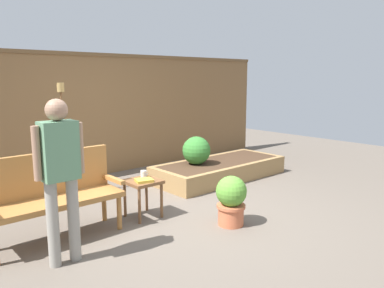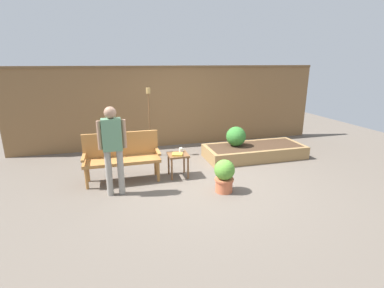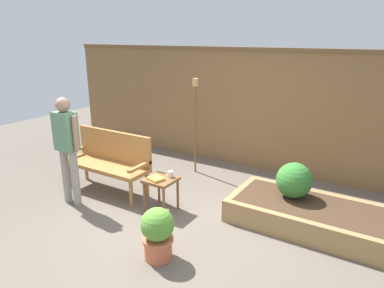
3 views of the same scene
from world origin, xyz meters
name	(u,v)px [view 1 (image 1 of 3)]	position (x,y,z in m)	size (l,w,h in m)	color
ground_plane	(182,216)	(0.00, 0.00, 0.00)	(14.00, 14.00, 0.00)	#60564C
fence_back	(86,115)	(0.00, 2.60, 1.09)	(8.40, 0.14, 2.16)	brown
garden_bench	(52,190)	(-1.48, 0.44, 0.54)	(1.44, 0.48, 0.94)	#A87038
side_table	(143,186)	(-0.39, 0.30, 0.40)	(0.40, 0.40, 0.48)	brown
cup_on_table	(144,174)	(-0.30, 0.41, 0.52)	(0.11, 0.08, 0.09)	silver
book_on_table	(144,180)	(-0.42, 0.23, 0.50)	(0.20, 0.17, 0.03)	gold
potted_boxwood	(231,199)	(0.25, -0.61, 0.32)	(0.37, 0.37, 0.60)	#C66642
raised_planter_bed	(220,170)	(1.67, 0.97, 0.15)	(2.40, 1.00, 0.30)	#997547
shrub_near_bench	(196,150)	(1.22, 1.08, 0.54)	(0.47, 0.47, 0.47)	brown
tiki_torch	(62,119)	(-0.75, 1.80, 1.15)	(0.10, 0.10, 1.67)	brown
person_by_bench	(60,167)	(-1.63, -0.20, 0.93)	(0.47, 0.20, 1.56)	gray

